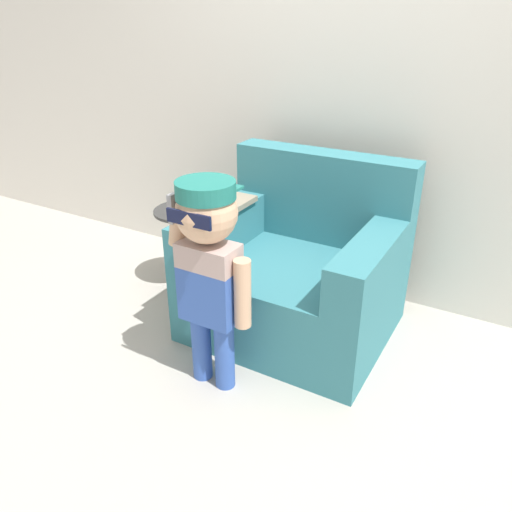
{
  "coord_description": "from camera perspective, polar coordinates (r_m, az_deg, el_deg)",
  "views": [
    {
      "loc": [
        1.0,
        -2.09,
        1.64
      ],
      "look_at": [
        -0.08,
        -0.2,
        0.57
      ],
      "focal_mm": 35.0,
      "sensor_mm": 36.0,
      "label": 1
    }
  ],
  "objects": [
    {
      "name": "ground_plane",
      "position": [
        2.84,
        3.46,
        -9.27
      ],
      "size": [
        10.0,
        10.0,
        0.0
      ],
      "primitive_type": "plane",
      "color": "#ADA89E"
    },
    {
      "name": "wall_back",
      "position": [
        3.03,
        10.98,
        19.21
      ],
      "size": [
        10.0,
        0.05,
        2.6
      ],
      "color": "silver",
      "rests_on": "ground_plane"
    },
    {
      "name": "armchair",
      "position": [
        2.79,
        4.74,
        -1.87
      ],
      "size": [
        1.07,
        0.9,
        0.95
      ],
      "color": "teal",
      "rests_on": "ground_plane"
    },
    {
      "name": "person_child",
      "position": [
        2.18,
        -5.39,
        -0.05
      ],
      "size": [
        0.42,
        0.31,
        1.02
      ],
      "color": "#3356AD",
      "rests_on": "ground_plane"
    },
    {
      "name": "side_table",
      "position": [
        3.26,
        -7.87,
        1.83
      ],
      "size": [
        0.4,
        0.4,
        0.52
      ],
      "color": "#333333",
      "rests_on": "ground_plane"
    }
  ]
}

